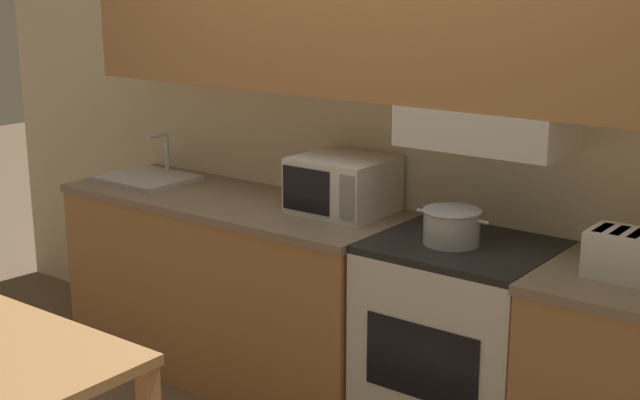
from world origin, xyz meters
The scene contains 9 objects.
ground_plane centered at (0.00, 0.00, 0.00)m, with size 16.00×16.00×0.00m, color brown.
wall_back centered at (0.02, -0.06, 1.45)m, with size 5.45×0.38×2.55m.
lower_counter_main centered at (-0.66, -0.31, 0.44)m, with size 1.74×0.65×0.88m.
lower_counter_right_stub centered at (1.22, -0.31, 0.44)m, with size 0.62×0.65×0.88m.
stove_range centered at (0.56, -0.30, 0.44)m, with size 0.69×0.61×0.88m.
cooking_pot centered at (0.52, -0.34, 0.96)m, with size 0.31×0.23×0.14m.
microwave centered at (-0.10, -0.20, 1.01)m, with size 0.40×0.37×0.25m.
toaster centered at (1.20, -0.32, 0.97)m, with size 0.27×0.20×0.16m.
sink_basin centered at (-1.25, -0.31, 0.90)m, with size 0.45×0.38×0.23m.
Camera 1 is at (2.13, -3.30, 1.91)m, focal length 50.00 mm.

